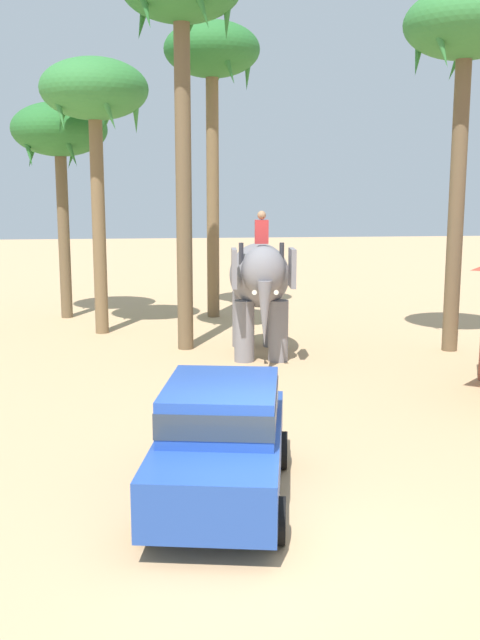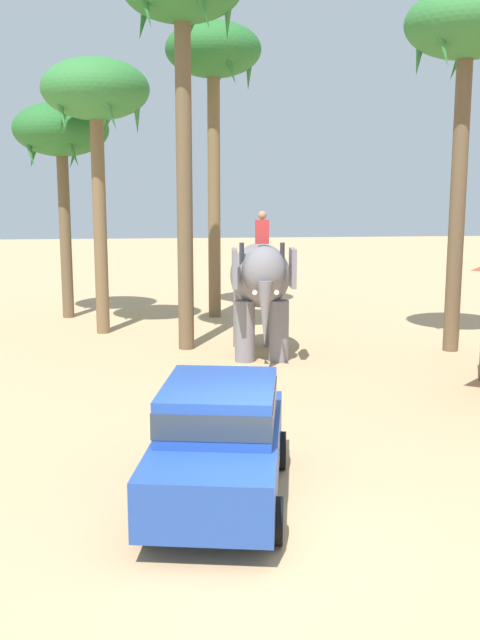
% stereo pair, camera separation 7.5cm
% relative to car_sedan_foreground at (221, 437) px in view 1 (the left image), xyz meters
% --- Properties ---
extents(ground_plane, '(120.00, 120.00, 0.00)m').
position_rel_car_sedan_foreground_xyz_m(ground_plane, '(0.38, -1.39, -0.93)').
color(ground_plane, tan).
extents(car_sedan_foreground, '(2.46, 4.35, 1.70)m').
position_rel_car_sedan_foreground_xyz_m(car_sedan_foreground, '(0.00, 0.00, 0.00)').
color(car_sedan_foreground, '#23479E').
rests_on(car_sedan_foreground, ground).
extents(elephant_with_mahout, '(1.87, 3.94, 3.88)m').
position_rel_car_sedan_foreground_xyz_m(elephant_with_mahout, '(1.93, 9.16, 1.06)').
color(elephant_with_mahout, slate).
rests_on(elephant_with_mahout, ground).
extents(palm_tree_behind_elephant, '(3.20, 3.20, 7.31)m').
position_rel_car_sedan_foreground_xyz_m(palm_tree_behind_elephant, '(-3.87, 15.92, 5.30)').
color(palm_tree_behind_elephant, brown).
rests_on(palm_tree_behind_elephant, ground).
extents(palm_tree_near_hut, '(3.20, 3.20, 9.54)m').
position_rel_car_sedan_foreground_xyz_m(palm_tree_near_hut, '(7.27, 9.15, 7.37)').
color(palm_tree_near_hut, brown).
rests_on(palm_tree_near_hut, ground).
extents(palm_tree_left_of_road, '(3.20, 3.20, 10.50)m').
position_rel_car_sedan_foreground_xyz_m(palm_tree_left_of_road, '(-0.00, 10.26, 8.24)').
color(palm_tree_left_of_road, brown).
rests_on(palm_tree_left_of_road, ground).
extents(palm_tree_far_back, '(3.20, 3.20, 9.89)m').
position_rel_car_sedan_foreground_xyz_m(palm_tree_far_back, '(1.23, 15.45, 7.69)').
color(palm_tree_far_back, brown).
rests_on(palm_tree_far_back, ground).
extents(palm_tree_leaning_seaward, '(3.20, 3.20, 8.24)m').
position_rel_car_sedan_foreground_xyz_m(palm_tree_leaning_seaward, '(-2.48, 12.89, 6.17)').
color(palm_tree_leaning_seaward, brown).
rests_on(palm_tree_leaning_seaward, ground).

